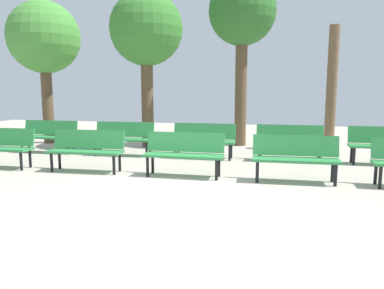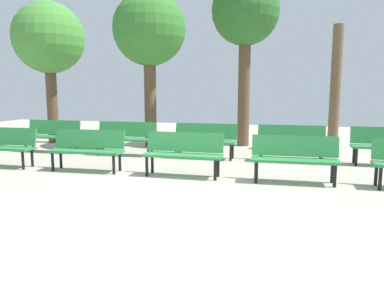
% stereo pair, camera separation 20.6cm
% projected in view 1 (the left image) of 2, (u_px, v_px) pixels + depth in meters
% --- Properties ---
extents(ground_plane, '(25.69, 25.69, 0.00)m').
position_uv_depth(ground_plane, '(162.00, 197.00, 6.13)').
color(ground_plane, '#B2A899').
extents(bench_r0_c1, '(1.62, 0.54, 0.87)m').
position_uv_depth(bench_r0_c1, '(87.00, 148.00, 8.02)').
color(bench_r0_c1, '#2D8442').
rests_on(bench_r0_c1, ground_plane).
extents(bench_r0_c2, '(1.60, 0.48, 0.87)m').
position_uv_depth(bench_r0_c2, '(184.00, 151.00, 7.57)').
color(bench_r0_c2, '#2D8442').
rests_on(bench_r0_c2, ground_plane).
extents(bench_r0_c3, '(1.62, 0.54, 0.87)m').
position_uv_depth(bench_r0_c3, '(295.00, 155.00, 7.11)').
color(bench_r0_c3, '#2D8442').
rests_on(bench_r0_c3, ground_plane).
extents(bench_r1_c0, '(1.60, 0.49, 0.87)m').
position_uv_depth(bench_r1_c0, '(49.00, 134.00, 10.40)').
color(bench_r1_c0, '#2D8442').
rests_on(bench_r1_c0, ground_plane).
extents(bench_r1_c1, '(1.62, 0.55, 0.87)m').
position_uv_depth(bench_r1_c1, '(124.00, 136.00, 9.95)').
color(bench_r1_c1, '#2D8442').
rests_on(bench_r1_c1, ground_plane).
extents(bench_r1_c2, '(1.60, 0.49, 0.87)m').
position_uv_depth(bench_r1_c2, '(204.00, 138.00, 9.54)').
color(bench_r1_c2, '#2D8442').
rests_on(bench_r1_c2, ground_plane).
extents(bench_r1_c3, '(1.60, 0.49, 0.87)m').
position_uv_depth(bench_r1_c3, '(289.00, 141.00, 9.14)').
color(bench_r1_c3, '#2D8442').
rests_on(bench_r1_c3, ground_plane).
extents(tree_0, '(0.29, 0.29, 3.51)m').
position_uv_depth(tree_0, '(332.00, 89.00, 10.67)').
color(tree_0, brown).
rests_on(tree_0, ground_plane).
extents(tree_1, '(2.16, 2.16, 4.58)m').
position_uv_depth(tree_1, '(146.00, 31.00, 11.04)').
color(tree_1, brown).
rests_on(tree_1, ground_plane).
extents(tree_2, '(2.01, 2.01, 5.04)m').
position_uv_depth(tree_2, '(242.00, 15.00, 11.17)').
color(tree_2, brown).
rests_on(tree_2, ground_plane).
extents(tree_3, '(2.25, 2.25, 4.48)m').
position_uv_depth(tree_3, '(44.00, 39.00, 11.81)').
color(tree_3, brown).
rests_on(tree_3, ground_plane).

